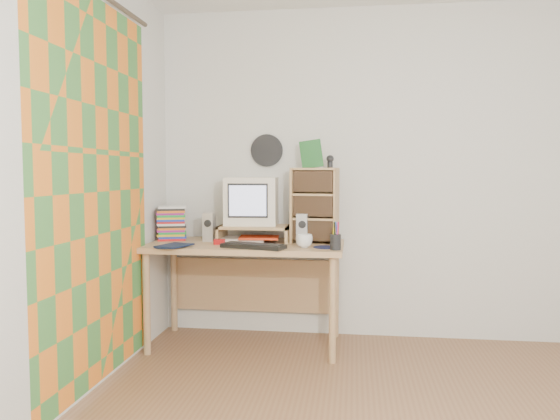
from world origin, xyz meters
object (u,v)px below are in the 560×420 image
(desk, at_px, (247,260))
(cd_rack, at_px, (315,205))
(keyboard, at_px, (253,246))
(dvd_stack, at_px, (171,221))
(mug, at_px, (304,241))
(crt_monitor, at_px, (251,201))
(diary, at_px, (164,244))

(desk, distance_m, cd_rack, 0.64)
(keyboard, distance_m, dvd_stack, 0.79)
(dvd_stack, distance_m, mug, 1.07)
(crt_monitor, relative_size, mug, 3.23)
(keyboard, xyz_separation_m, mug, (0.34, 0.08, 0.03))
(mug, bearing_deg, crt_monitor, 143.51)
(desk, relative_size, keyboard, 3.21)
(dvd_stack, height_order, mug, dvd_stack)
(diary, bearing_deg, desk, 48.16)
(dvd_stack, bearing_deg, keyboard, -45.30)
(dvd_stack, bearing_deg, cd_rack, -18.44)
(dvd_stack, distance_m, diary, 0.38)
(desk, xyz_separation_m, cd_rack, (0.49, 0.04, 0.41))
(keyboard, distance_m, mug, 0.35)
(desk, xyz_separation_m, dvd_stack, (-0.59, 0.05, 0.28))
(crt_monitor, height_order, keyboard, crt_monitor)
(dvd_stack, distance_m, cd_rack, 1.09)
(mug, height_order, diary, mug)
(desk, xyz_separation_m, crt_monitor, (0.01, 0.09, 0.43))
(keyboard, relative_size, dvd_stack, 1.51)
(desk, bearing_deg, mug, -27.34)
(crt_monitor, bearing_deg, dvd_stack, -179.96)
(crt_monitor, xyz_separation_m, cd_rack, (0.48, -0.04, -0.02))
(desk, distance_m, diary, 0.63)
(desk, distance_m, keyboard, 0.36)
(diary, bearing_deg, dvd_stack, 118.29)
(keyboard, distance_m, cd_rack, 0.58)
(keyboard, bearing_deg, mug, 29.51)
(diary, bearing_deg, keyboard, 17.74)
(crt_monitor, xyz_separation_m, mug, (0.42, -0.31, -0.25))
(dvd_stack, xyz_separation_m, diary, (0.07, -0.36, -0.12))
(keyboard, xyz_separation_m, diary, (-0.63, -0.00, 0.01))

